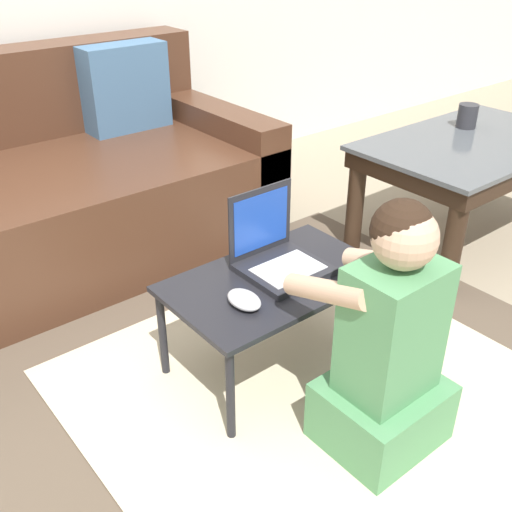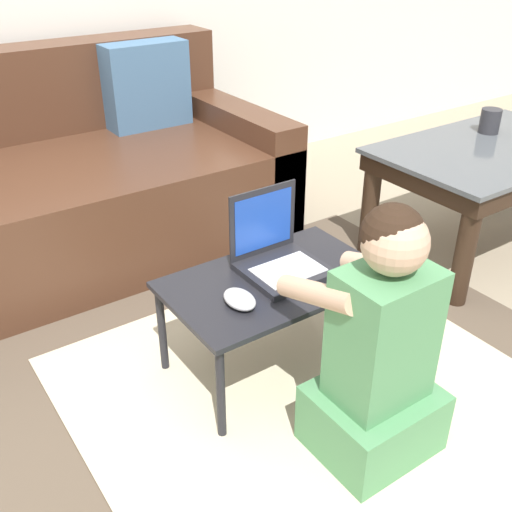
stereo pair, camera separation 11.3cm
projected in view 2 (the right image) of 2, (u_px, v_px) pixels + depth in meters
ground_plane at (283, 394)px, 1.76m from camera, size 16.00×16.00×0.00m
area_rug at (315, 401)px, 1.73m from camera, size 1.75×1.81×0.01m
couch at (76, 184)px, 2.45m from camera, size 1.61×0.92×0.77m
coffee_table at (491, 163)px, 2.37m from camera, size 0.93×0.58×0.45m
laptop_desk at (274, 288)px, 1.74m from camera, size 0.63×0.38×0.32m
laptop at (279, 258)px, 1.75m from camera, size 0.23×0.22×0.23m
computer_mouse at (240, 299)px, 1.60m from camera, size 0.07×0.11×0.04m
person_seated at (378, 354)px, 1.45m from camera, size 0.30×0.38×0.70m
cup_on_table at (490, 121)px, 2.44m from camera, size 0.08×0.08×0.10m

